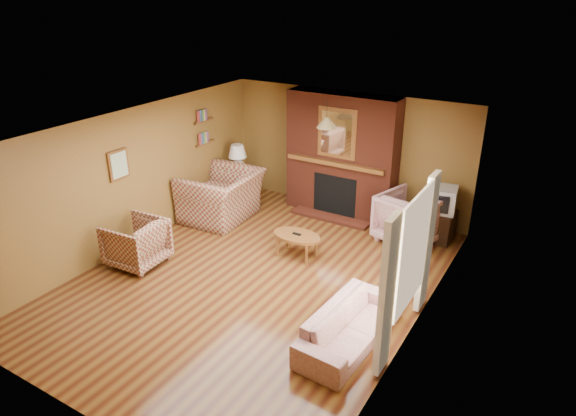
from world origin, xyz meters
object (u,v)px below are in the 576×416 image
Objects in this scene: floral_armchair at (409,218)px; coffee_table at (297,237)px; tv_stand at (438,225)px; table_lamp at (238,158)px; crt_tv at (442,199)px; plaid_loveseat at (222,196)px; side_table at (239,187)px; floral_sofa at (350,325)px; plaid_armchair at (136,243)px; fireplace at (341,156)px.

floral_armchair reaches higher than coffee_table.
floral_armchair is 0.57m from tv_stand.
crt_tv is (4.15, 0.34, -0.16)m from table_lamp.
floral_armchair is at bearing 46.33° from coffee_table.
coffee_table is at bearing 70.26° from plaid_loveseat.
side_table is 0.65m from table_lamp.
tv_stand is (0.15, 3.45, 0.03)m from floral_sofa.
tv_stand is at bearing 90.00° from crt_tv.
plaid_loveseat is at bearing 174.09° from plaid_armchair.
fireplace reaches higher than coffee_table.
floral_sofa is (1.90, -3.64, -0.92)m from fireplace.
tv_stand is at bearing 127.10° from plaid_armchair.
floral_armchair reaches higher than plaid_armchair.
table_lamp is at bearing 146.91° from coffee_table.
floral_sofa is at bearing -43.18° from coffee_table.
floral_armchair is 1.79× the size of crt_tv.
side_table is at bearing -171.72° from tv_stand.
crt_tv is at bearing 127.05° from plaid_armchair.
fireplace is 2.25m from tv_stand.
fireplace is at bearing 14.29° from side_table.
fireplace reaches higher than floral_sofa.
coffee_table is (2.02, -0.58, -0.11)m from plaid_loveseat.
floral_sofa is at bearing -37.79° from table_lamp.
plaid_armchair reaches higher than coffee_table.
table_lamp is 4.17m from crt_tv.
floral_armchair is 0.65m from crt_tv.
fireplace is 1.36× the size of floral_sofa.
fireplace is at bearing 124.08° from plaid_loveseat.
table_lamp reaches higher than side_table.
fireplace is 4.35× the size of crt_tv.
side_table reaches higher than floral_sofa.
side_table is at bearing 16.95° from floral_armchair.
plaid_armchair is 1.01× the size of coffee_table.
fireplace is 2.19m from coffee_table.
plaid_loveseat is 4.10m from tv_stand.
floral_armchair is 3.71m from side_table.
plaid_armchair is at bearing -87.18° from table_lamp.
tv_stand is at bearing -126.97° from floral_armchair.
table_lamp reaches higher than coffee_table.
plaid_armchair is 4.70m from floral_armchair.
floral_sofa is at bearing 85.94° from plaid_armchair.
plaid_loveseat is at bearing 163.95° from coffee_table.
fireplace is at bearing 94.87° from coffee_table.
coffee_table is at bearing -132.28° from tv_stand.
side_table is 1.10× the size of crt_tv.
table_lamp is (-4.00, 3.10, 0.70)m from floral_sofa.
floral_sofa reaches higher than coffee_table.
plaid_loveseat is 2.15m from plaid_armchair.
crt_tv reaches higher than side_table.
floral_armchair reaches higher than side_table.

